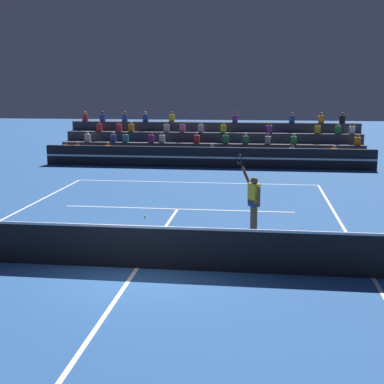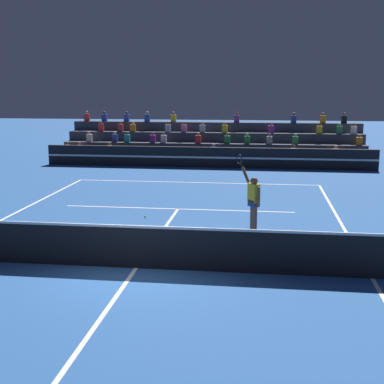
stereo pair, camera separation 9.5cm
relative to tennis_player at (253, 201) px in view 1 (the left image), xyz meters
name	(u,v)px [view 1 (the left image)]	position (x,y,z in m)	size (l,w,h in m)	color
ground_plane	(137,268)	(-2.71, -3.47, -0.98)	(120.00, 120.00, 0.00)	#285699
court_lines	(137,268)	(-2.71, -3.47, -0.98)	(11.10, 23.90, 0.01)	white
tennis_net	(137,246)	(-2.71, -3.47, -0.44)	(12.00, 0.10, 1.10)	black
sponsor_banner_wall	(206,157)	(-2.71, 13.26, -0.43)	(18.00, 0.26, 1.10)	black
bleacher_stand	(211,146)	(-2.72, 16.43, -0.14)	(17.57, 3.80, 2.83)	#383D4C
tennis_player	(253,201)	(0.00, 0.00, 0.00)	(0.80, 1.04, 2.36)	brown
tennis_ball	(145,217)	(-3.59, 1.52, -0.95)	(0.07, 0.07, 0.07)	#C6DB33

